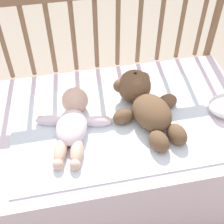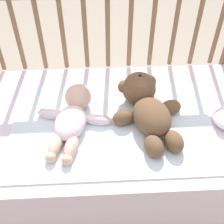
{
  "view_description": "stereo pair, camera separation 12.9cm",
  "coord_description": "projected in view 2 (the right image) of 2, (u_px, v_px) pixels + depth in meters",
  "views": [
    {
      "loc": [
        -0.17,
        -0.89,
        1.51
      ],
      "look_at": [
        0.0,
        -0.01,
        0.58
      ],
      "focal_mm": 50.0,
      "sensor_mm": 36.0,
      "label": 1
    },
    {
      "loc": [
        -0.05,
        -0.9,
        1.51
      ],
      "look_at": [
        0.0,
        -0.01,
        0.58
      ],
      "focal_mm": 50.0,
      "sensor_mm": 36.0,
      "label": 2
    }
  ],
  "objects": [
    {
      "name": "blanket",
      "position": [
        113.0,
        126.0,
        1.31
      ],
      "size": [
        0.84,
        0.53,
        0.01
      ],
      "color": "white",
      "rests_on": "crib_mattress"
    },
    {
      "name": "teddy_bear",
      "position": [
        147.0,
        106.0,
        1.31
      ],
      "size": [
        0.31,
        0.42,
        0.15
      ],
      "color": "brown",
      "rests_on": "crib_mattress"
    },
    {
      "name": "crib_rail",
      "position": [
        108.0,
        44.0,
        1.51
      ],
      "size": [
        1.23,
        0.04,
        0.93
      ],
      "color": "brown",
      "rests_on": "ground_plane"
    },
    {
      "name": "baby",
      "position": [
        72.0,
        117.0,
        1.29
      ],
      "size": [
        0.32,
        0.39,
        0.11
      ],
      "color": "white",
      "rests_on": "crib_mattress"
    },
    {
      "name": "crib_mattress",
      "position": [
        112.0,
        156.0,
        1.53
      ],
      "size": [
        1.23,
        0.71,
        0.52
      ],
      "color": "silver",
      "rests_on": "ground_plane"
    },
    {
      "name": "ground_plane",
      "position": [
        112.0,
        184.0,
        1.72
      ],
      "size": [
        12.0,
        12.0,
        0.0
      ],
      "primitive_type": "plane",
      "color": "tan"
    }
  ]
}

